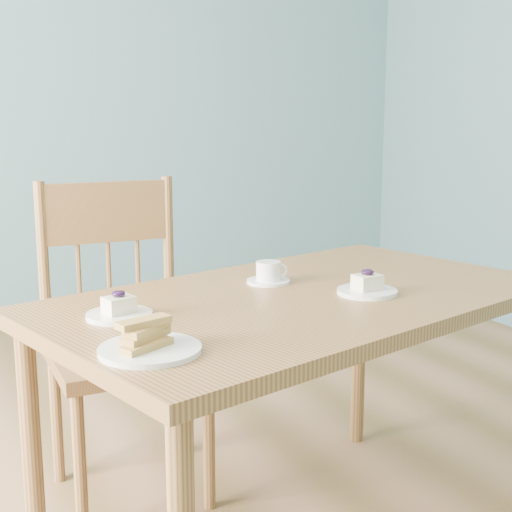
# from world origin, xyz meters

# --- Properties ---
(room) EXTENTS (5.01, 5.01, 2.71)m
(room) POSITION_xyz_m (0.00, 0.00, 1.35)
(room) COLOR #9E6D49
(room) RESTS_ON ground
(dining_table) EXTENTS (1.55, 1.13, 0.75)m
(dining_table) POSITION_xyz_m (0.31, -0.15, 0.67)
(dining_table) COLOR olive
(dining_table) RESTS_ON ground
(dining_chair) EXTENTS (0.47, 0.45, 1.02)m
(dining_chair) POSITION_xyz_m (-0.04, 0.38, 0.52)
(dining_chair) COLOR olive
(dining_chair) RESTS_ON ground
(cheesecake_plate_near) EXTENTS (0.16, 0.16, 0.07)m
(cheesecake_plate_near) POSITION_xyz_m (0.47, -0.23, 0.77)
(cheesecake_plate_near) COLOR white
(cheesecake_plate_near) RESTS_ON dining_table
(cheesecake_plate_far) EXTENTS (0.16, 0.16, 0.07)m
(cheesecake_plate_far) POSITION_xyz_m (-0.20, -0.16, 0.76)
(cheesecake_plate_far) COLOR white
(cheesecake_plate_far) RESTS_ON dining_table
(coffee_cup) EXTENTS (0.12, 0.12, 0.06)m
(coffee_cup) POSITION_xyz_m (0.29, 0.00, 0.77)
(coffee_cup) COLOR white
(coffee_cup) RESTS_ON dining_table
(biscotti_plate) EXTENTS (0.21, 0.21, 0.07)m
(biscotti_plate) POSITION_xyz_m (-0.21, -0.44, 0.77)
(biscotti_plate) COLOR white
(biscotti_plate) RESTS_ON dining_table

